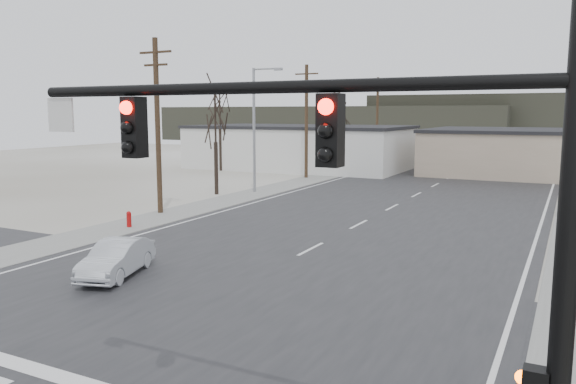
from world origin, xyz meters
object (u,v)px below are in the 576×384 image
traffic_signal_mast (407,203)px  sedan_crossing (117,258)px  car_far_b (456,155)px  fire_hydrant (129,219)px  car_far_a (532,162)px

traffic_signal_mast → sedan_crossing: (-12.42, 7.45, -3.99)m
car_far_b → sedan_crossing: bearing=-72.7°
sedan_crossing → traffic_signal_mast: bearing=-48.7°
fire_hydrant → car_far_b: 50.72m
sedan_crossing → car_far_a: size_ratio=0.78×
fire_hydrant → car_far_b: bearing=82.0°
traffic_signal_mast → car_far_b: 65.50m
fire_hydrant → car_far_a: car_far_a is taller
traffic_signal_mast → fire_hydrant: 23.39m
fire_hydrant → sedan_crossing: size_ratio=0.23×
sedan_crossing → car_far_b: bearing=70.9°
traffic_signal_mast → sedan_crossing: bearing=149.0°
traffic_signal_mast → car_far_a: traffic_signal_mast is taller
traffic_signal_mast → fire_hydrant: traffic_signal_mast is taller
fire_hydrant → car_far_a: size_ratio=0.18×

